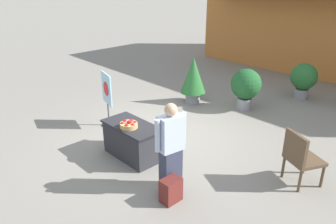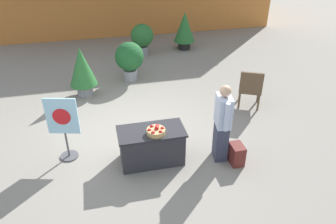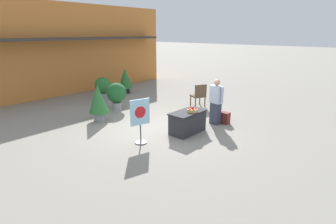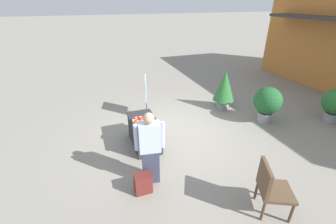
# 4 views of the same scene
# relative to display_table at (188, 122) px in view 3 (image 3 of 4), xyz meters

# --- Properties ---
(ground_plane) EXTENTS (120.00, 120.00, 0.00)m
(ground_plane) POSITION_rel_display_table_xyz_m (-0.23, 0.86, -0.36)
(ground_plane) COLOR gray
(storefront_building) EXTENTS (11.69, 4.95, 4.62)m
(storefront_building) POSITION_rel_display_table_xyz_m (0.89, 10.06, 1.95)
(storefront_building) COLOR #C67533
(storefront_building) RESTS_ON ground_plane
(display_table) EXTENTS (1.29, 0.67, 0.72)m
(display_table) POSITION_rel_display_table_xyz_m (0.00, 0.00, 0.00)
(display_table) COLOR #2D2D33
(display_table) RESTS_ON ground_plane
(apple_basket) EXTENTS (0.35, 0.35, 0.16)m
(apple_basket) POSITION_rel_display_table_xyz_m (0.07, -0.12, 0.42)
(apple_basket) COLOR tan
(apple_basket) RESTS_ON display_table
(person_visitor) EXTENTS (0.32, 0.60, 1.61)m
(person_visitor) POSITION_rel_display_table_xyz_m (1.35, -0.21, 0.46)
(person_visitor) COLOR #33384C
(person_visitor) RESTS_ON ground_plane
(backpack) EXTENTS (0.24, 0.34, 0.42)m
(backpack) POSITION_rel_display_table_xyz_m (1.60, -0.45, -0.15)
(backpack) COLOR maroon
(backpack) RESTS_ON ground_plane
(poster_board) EXTENTS (0.61, 0.36, 1.35)m
(poster_board) POSITION_rel_display_table_xyz_m (-1.62, 0.50, 0.39)
(poster_board) COLOR #4C4C51
(poster_board) RESTS_ON ground_plane
(patio_chair) EXTENTS (0.74, 0.74, 1.01)m
(patio_chair) POSITION_rel_display_table_xyz_m (2.80, 1.56, 0.20)
(patio_chair) COLOR brown
(patio_chair) RESTS_ON ground_plane
(potted_plant_far_right) EXTENTS (0.75, 0.75, 1.35)m
(potted_plant_far_right) POSITION_rel_display_table_xyz_m (2.37, 6.10, 0.40)
(potted_plant_far_right) COLOR black
(potted_plant_far_right) RESTS_ON ground_plane
(potted_plant_near_left) EXTENTS (0.73, 0.73, 1.35)m
(potted_plant_near_left) POSITION_rel_display_table_xyz_m (-1.25, 3.19, 0.41)
(potted_plant_near_left) COLOR gray
(potted_plant_near_left) RESTS_ON ground_plane
(potted_plant_far_left) EXTENTS (0.84, 0.84, 1.15)m
(potted_plant_far_left) POSITION_rel_display_table_xyz_m (0.09, 3.86, 0.33)
(potted_plant_far_left) COLOR gray
(potted_plant_far_left) RESTS_ON ground_plane
(potted_plant_near_right) EXTENTS (0.79, 0.79, 1.08)m
(potted_plant_near_right) POSITION_rel_display_table_xyz_m (0.78, 5.87, 0.28)
(potted_plant_near_right) COLOR gray
(potted_plant_near_right) RESTS_ON ground_plane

